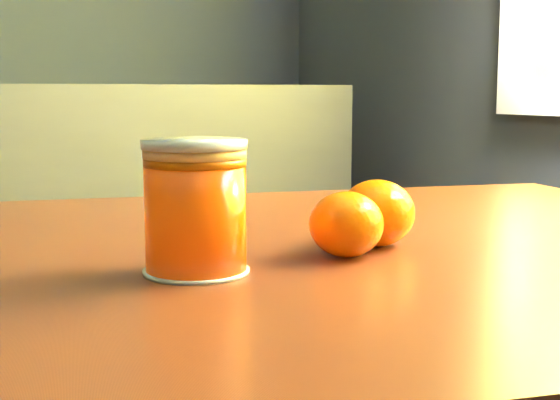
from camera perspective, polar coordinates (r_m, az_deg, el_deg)
name	(u,v)px	position (r m, az deg, el deg)	size (l,w,h in m)	color
table	(251,356)	(0.69, -2.17, -11.33)	(1.13, 0.89, 0.75)	maroon
juice_glass	(196,208)	(0.57, -6.20, -0.56)	(0.08, 0.08, 0.10)	#E94104
orange_front	(346,224)	(0.63, 4.87, -1.78)	(0.06, 0.06, 0.05)	#FF6805
orange_back	(377,213)	(0.68, 7.10, -0.95)	(0.07, 0.07, 0.06)	#FF6805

